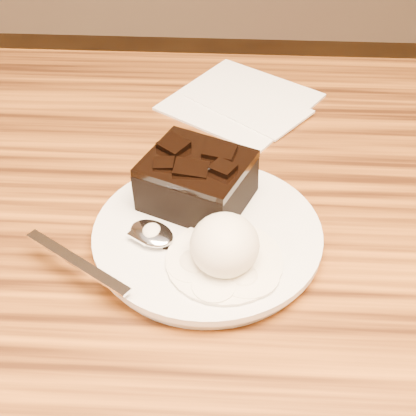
{
  "coord_description": "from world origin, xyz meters",
  "views": [
    {
      "loc": [
        0.05,
        -0.46,
        1.19
      ],
      "look_at": [
        0.03,
        -0.0,
        0.79
      ],
      "focal_mm": 53.79,
      "sensor_mm": 36.0,
      "label": 1
    }
  ],
  "objects_px": {
    "brownie": "(197,183)",
    "napkin": "(241,101)",
    "spoon": "(152,235)",
    "ice_cream_scoop": "(225,245)",
    "plate": "(207,237)"
  },
  "relations": [
    {
      "from": "brownie",
      "to": "ice_cream_scoop",
      "type": "height_order",
      "value": "ice_cream_scoop"
    },
    {
      "from": "spoon",
      "to": "ice_cream_scoop",
      "type": "bearing_deg",
      "value": -77.32
    },
    {
      "from": "plate",
      "to": "spoon",
      "type": "bearing_deg",
      "value": -164.89
    },
    {
      "from": "brownie",
      "to": "spoon",
      "type": "relative_size",
      "value": 0.53
    },
    {
      "from": "plate",
      "to": "ice_cream_scoop",
      "type": "bearing_deg",
      "value": -66.93
    },
    {
      "from": "ice_cream_scoop",
      "to": "spoon",
      "type": "xyz_separation_m",
      "value": [
        -0.07,
        0.03,
        -0.02
      ]
    },
    {
      "from": "ice_cream_scoop",
      "to": "brownie",
      "type": "bearing_deg",
      "value": 109.6
    },
    {
      "from": "ice_cream_scoop",
      "to": "plate",
      "type": "bearing_deg",
      "value": 113.07
    },
    {
      "from": "ice_cream_scoop",
      "to": "napkin",
      "type": "bearing_deg",
      "value": 87.86
    },
    {
      "from": "brownie",
      "to": "spoon",
      "type": "distance_m",
      "value": 0.07
    },
    {
      "from": "plate",
      "to": "brownie",
      "type": "bearing_deg",
      "value": 106.22
    },
    {
      "from": "brownie",
      "to": "napkin",
      "type": "bearing_deg",
      "value": 79.23
    },
    {
      "from": "plate",
      "to": "napkin",
      "type": "relative_size",
      "value": 1.37
    },
    {
      "from": "brownie",
      "to": "ice_cream_scoop",
      "type": "xyz_separation_m",
      "value": [
        0.03,
        -0.09,
        -0.0
      ]
    },
    {
      "from": "napkin",
      "to": "brownie",
      "type": "bearing_deg",
      "value": -100.77
    }
  ]
}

